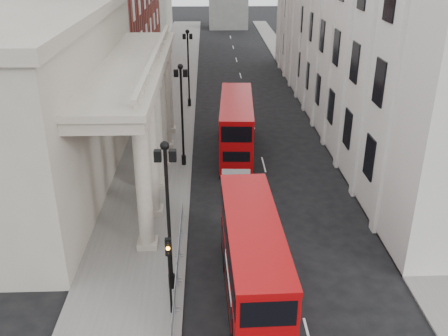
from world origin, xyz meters
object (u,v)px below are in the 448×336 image
(pedestrian_a, at_px, (154,192))
(lamp_post_mid, at_px, (182,109))
(traffic_light, at_px, (169,263))
(pedestrian_b, at_px, (141,176))
(pedestrian_c, at_px, (145,144))
(lamp_post_south, at_px, (168,208))
(bus_far, at_px, (236,126))
(lamp_post_north, at_px, (188,63))
(bus_near, at_px, (253,260))

(pedestrian_a, bearing_deg, lamp_post_mid, 64.13)
(traffic_light, distance_m, pedestrian_b, 14.52)
(pedestrian_b, xyz_separation_m, pedestrian_c, (-0.40, 6.37, 0.03))
(lamp_post_south, distance_m, pedestrian_c, 19.10)
(bus_far, bearing_deg, lamp_post_mid, -145.74)
(lamp_post_south, xyz_separation_m, lamp_post_north, (0.00, 32.00, 0.00))
(pedestrian_b, height_order, pedestrian_c, pedestrian_c)
(lamp_post_mid, distance_m, pedestrian_b, 6.33)
(pedestrian_a, bearing_deg, lamp_post_south, -89.75)
(lamp_post_mid, xyz_separation_m, bus_far, (4.45, 2.68, -2.42))
(lamp_post_south, distance_m, pedestrian_a, 10.37)
(bus_near, distance_m, pedestrian_c, 20.84)
(pedestrian_a, bearing_deg, lamp_post_north, 74.87)
(traffic_light, xyz_separation_m, pedestrian_a, (-1.90, 11.44, -2.14))
(lamp_post_south, xyz_separation_m, pedestrian_b, (-2.96, 12.02, -3.92))
(lamp_post_mid, distance_m, traffic_light, 18.11)
(lamp_post_mid, xyz_separation_m, traffic_light, (0.10, -18.02, -1.80))
(lamp_post_south, distance_m, lamp_post_north, 32.00)
(pedestrian_b, bearing_deg, traffic_light, 106.64)
(lamp_post_south, height_order, bus_near, lamp_post_south)
(lamp_post_south, distance_m, bus_near, 4.94)
(lamp_post_north, bearing_deg, traffic_light, -89.83)
(pedestrian_a, xyz_separation_m, pedestrian_b, (-1.16, 2.60, 0.03))
(lamp_post_mid, relative_size, pedestrian_c, 4.64)
(bus_near, height_order, pedestrian_a, bus_near)
(lamp_post_mid, xyz_separation_m, lamp_post_north, (0.00, 16.00, 0.00))
(lamp_post_mid, xyz_separation_m, bus_near, (4.15, -17.00, -2.49))
(lamp_post_south, xyz_separation_m, bus_far, (4.45, 18.68, -2.42))
(bus_far, distance_m, pedestrian_b, 10.08)
(traffic_light, relative_size, pedestrian_c, 2.40)
(bus_far, height_order, pedestrian_a, bus_far)
(pedestrian_c, bearing_deg, lamp_post_north, 87.41)
(bus_near, bearing_deg, bus_far, 87.58)
(traffic_light, bearing_deg, bus_far, 78.13)
(lamp_post_north, bearing_deg, lamp_post_mid, -90.00)
(bus_far, xyz_separation_m, pedestrian_c, (-7.81, -0.29, -1.47))
(lamp_post_mid, relative_size, traffic_light, 1.93)
(lamp_post_north, relative_size, pedestrian_b, 4.79)
(lamp_post_mid, relative_size, bus_near, 0.77)
(lamp_post_south, xyz_separation_m, pedestrian_a, (-1.80, 9.42, -3.95))
(bus_near, distance_m, pedestrian_a, 12.09)
(bus_far, relative_size, pedestrian_c, 6.23)
(lamp_post_south, height_order, lamp_post_north, same)
(lamp_post_north, height_order, bus_far, lamp_post_north)
(lamp_post_south, relative_size, traffic_light, 1.93)
(lamp_post_mid, height_order, traffic_light, lamp_post_mid)
(lamp_post_south, distance_m, traffic_light, 2.71)
(lamp_post_mid, relative_size, pedestrian_a, 4.94)
(bus_near, bearing_deg, lamp_post_north, 95.62)
(lamp_post_south, height_order, pedestrian_b, lamp_post_south)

